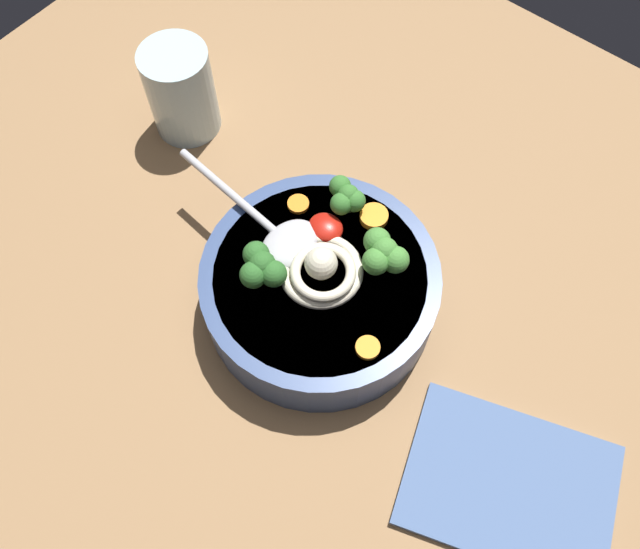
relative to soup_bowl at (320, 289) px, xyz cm
name	(u,v)px	position (x,y,z in cm)	size (l,w,h in cm)	color
table_slab	(286,314)	(-2.43, -2.42, -5.23)	(101.14, 101.14, 4.18)	#936D47
soup_bowl	(320,289)	(0.00, 0.00, 0.00)	(22.23, 22.23, 6.08)	#334775
noodle_pile	(322,269)	(0.12, 0.07, 4.00)	(8.46, 8.30, 3.40)	beige
soup_spoon	(279,235)	(-5.26, 0.48, 3.74)	(17.44, 6.37, 1.60)	#B7B7BC
chili_sauce_dollop	(329,230)	(-2.00, 3.84, 3.70)	(3.36, 3.02, 1.51)	#B2190F
broccoli_floret_center	(383,253)	(3.80, 4.17, 5.34)	(4.84, 4.17, 3.83)	#7A9E60
broccoli_floret_far	(345,196)	(-2.73, 7.02, 4.97)	(4.10, 3.53, 3.24)	#7A9E60
broccoli_floret_rear	(261,267)	(-3.70, -3.60, 5.29)	(4.74, 4.08, 3.75)	#7A9E60
carrot_slice_beside_chili	(298,204)	(-6.32, 4.50, 3.15)	(2.08, 2.08, 0.43)	orange
carrot_slice_front	(374,216)	(0.20, 7.84, 3.31)	(2.72, 2.72, 0.73)	orange
carrot_slice_extra_a	(368,348)	(7.69, -3.01, 3.20)	(2.14, 2.14, 0.51)	orange
drinking_glass	(181,91)	(-25.81, 8.17, 2.07)	(7.33, 7.33, 10.43)	silver
folded_napkin	(509,485)	(23.74, -3.32, -2.74)	(17.76, 12.98, 0.80)	#4C6693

